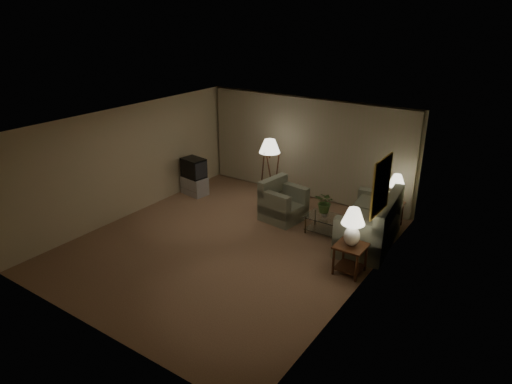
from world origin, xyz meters
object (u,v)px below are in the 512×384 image
armchair (284,204)px  coffee_table (330,224)px  floor_lamp (269,169)px  table_lamp_far (396,186)px  sofa (369,225)px  side_table_near (350,254)px  side_table_far (393,210)px  table_lamp_near (353,224)px  ottoman (273,198)px  tv_cabinet (195,185)px  vase (325,214)px  crt_tv (194,168)px

armchair → coffee_table: bearing=-87.9°
armchair → floor_lamp: floor_lamp is taller
table_lamp_far → sofa: bearing=-97.3°
side_table_near → side_table_far: same height
sofa → armchair: size_ratio=1.95×
table_lamp_far → table_lamp_near: bearing=-90.0°
coffee_table → ottoman: size_ratio=1.82×
coffee_table → tv_cabinet: 4.19m
table_lamp_near → floor_lamp: floor_lamp is taller
tv_cabinet → vase: vase is taller
sofa → ottoman: 2.89m
crt_tv → ottoman: crt_tv is taller
vase → armchair: bearing=174.1°
armchair → vase: 1.17m
coffee_table → floor_lamp: bearing=158.0°
table_lamp_far → crt_tv: table_lamp_far is taller
floor_lamp → ottoman: size_ratio=2.70×
table_lamp_near → table_lamp_far: size_ratio=1.12×
table_lamp_far → floor_lamp: bearing=-173.5°
table_lamp_near → vase: table_lamp_near is taller
sofa → coffee_table: bearing=-90.1°
table_lamp_far → tv_cabinet: (-5.20, -1.13, -0.76)m
armchair → side_table_near: 2.70m
table_lamp_near → vase: bearing=133.0°
floor_lamp → ottoman: 0.76m
table_lamp_near → ottoman: table_lamp_near is taller
table_lamp_far → vase: (-1.17, -1.26, -0.52)m
coffee_table → table_lamp_near: bearing=-50.9°
sofa → floor_lamp: floor_lamp is taller
armchair → vase: (1.16, -0.12, 0.10)m
crt_tv → ottoman: size_ratio=1.08×
table_lamp_near → coffee_table: size_ratio=0.68×
armchair → floor_lamp: (-0.91, 0.78, 0.50)m
vase → coffee_table: bearing=0.0°
sofa → table_lamp_far: (0.15, 1.16, 0.56)m
side_table_near → crt_tv: size_ratio=0.89×
ottoman → armchair: bearing=-40.1°
coffee_table → armchair: bearing=174.8°
crt_tv → side_table_near: bearing=-6.5°
side_table_far → vase: 1.72m
coffee_table → ottoman: (-1.95, 0.66, -0.07)m
coffee_table → vase: (-0.15, -0.00, 0.21)m
coffee_table → tv_cabinet: bearing=178.2°
armchair → floor_lamp: bearing=56.8°
side_table_near → coffee_table: size_ratio=0.53×
floor_lamp → side_table_near: bearing=-33.6°
sofa → crt_tv: (-5.05, 0.03, 0.32)m
floor_lamp → vase: floor_lamp is taller
side_table_far → table_lamp_far: 0.61m
coffee_table → vase: size_ratio=8.01×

